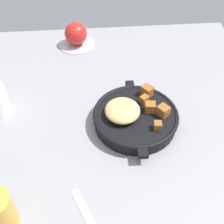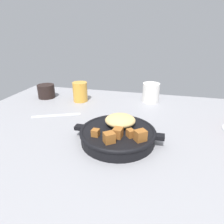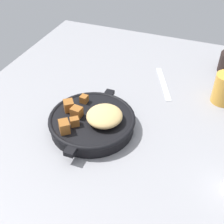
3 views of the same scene
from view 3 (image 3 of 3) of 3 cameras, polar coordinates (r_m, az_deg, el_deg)
name	(u,v)px [view 3 (image 3 of 3)]	position (r cm, az deg, el deg)	size (l,w,h in cm)	color
ground_plane	(117,122)	(82.66, 0.90, -1.88)	(111.07, 90.65, 2.40)	gray
cast_iron_skillet	(93,121)	(77.32, -3.69, -1.71)	(26.86, 22.56, 6.86)	black
butter_knife	(163,83)	(96.70, 9.81, 5.44)	(18.52, 1.60, 0.36)	silver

